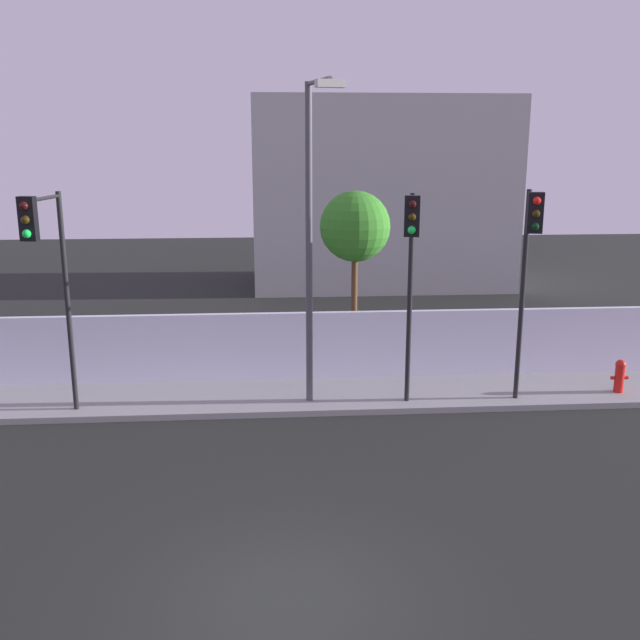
{
  "coord_description": "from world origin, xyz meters",
  "views": [
    {
      "loc": [
        -0.17,
        -9.05,
        6.34
      ],
      "look_at": [
        0.95,
        6.5,
        2.48
      ],
      "focal_mm": 40.71,
      "sensor_mm": 36.0,
      "label": 1
    }
  ],
  "objects_px": {
    "traffic_light_center": "(48,259)",
    "street_lamp_curbside": "(311,224)",
    "traffic_light_left": "(529,253)",
    "fire_hydrant": "(620,375)",
    "roadside_tree_midleft": "(355,228)",
    "traffic_light_right": "(411,256)"
  },
  "relations": [
    {
      "from": "traffic_light_center",
      "to": "street_lamp_curbside",
      "type": "xyz_separation_m",
      "value": [
        5.73,
        0.78,
        0.62
      ]
    },
    {
      "from": "traffic_light_left",
      "to": "fire_hydrant",
      "type": "xyz_separation_m",
      "value": [
        2.85,
        0.74,
        -3.24
      ]
    },
    {
      "from": "fire_hydrant",
      "to": "roadside_tree_midleft",
      "type": "height_order",
      "value": "roadside_tree_midleft"
    },
    {
      "from": "traffic_light_center",
      "to": "traffic_light_right",
      "type": "relative_size",
      "value": 1.02
    },
    {
      "from": "traffic_light_right",
      "to": "street_lamp_curbside",
      "type": "height_order",
      "value": "street_lamp_curbside"
    },
    {
      "from": "traffic_light_right",
      "to": "roadside_tree_midleft",
      "type": "xyz_separation_m",
      "value": [
        -0.88,
        3.35,
        0.27
      ]
    },
    {
      "from": "roadside_tree_midleft",
      "to": "fire_hydrant",
      "type": "bearing_deg",
      "value": -22.69
    },
    {
      "from": "traffic_light_center",
      "to": "roadside_tree_midleft",
      "type": "height_order",
      "value": "traffic_light_center"
    },
    {
      "from": "street_lamp_curbside",
      "to": "fire_hydrant",
      "type": "distance_m",
      "value": 8.72
    },
    {
      "from": "traffic_light_left",
      "to": "street_lamp_curbside",
      "type": "bearing_deg",
      "value": 174.11
    },
    {
      "from": "fire_hydrant",
      "to": "traffic_light_right",
      "type": "bearing_deg",
      "value": -173.28
    },
    {
      "from": "traffic_light_right",
      "to": "roadside_tree_midleft",
      "type": "height_order",
      "value": "traffic_light_right"
    },
    {
      "from": "traffic_light_center",
      "to": "fire_hydrant",
      "type": "bearing_deg",
      "value": 4.28
    },
    {
      "from": "roadside_tree_midleft",
      "to": "traffic_light_center",
      "type": "bearing_deg",
      "value": -152.4
    },
    {
      "from": "street_lamp_curbside",
      "to": "roadside_tree_midleft",
      "type": "height_order",
      "value": "street_lamp_curbside"
    },
    {
      "from": "traffic_light_left",
      "to": "traffic_light_center",
      "type": "height_order",
      "value": "traffic_light_center"
    },
    {
      "from": "traffic_light_left",
      "to": "traffic_light_right",
      "type": "relative_size",
      "value": 1.01
    },
    {
      "from": "fire_hydrant",
      "to": "street_lamp_curbside",
      "type": "bearing_deg",
      "value": -178.31
    },
    {
      "from": "traffic_light_center",
      "to": "street_lamp_curbside",
      "type": "height_order",
      "value": "street_lamp_curbside"
    },
    {
      "from": "traffic_light_right",
      "to": "roadside_tree_midleft",
      "type": "bearing_deg",
      "value": 104.79
    },
    {
      "from": "fire_hydrant",
      "to": "roadside_tree_midleft",
      "type": "distance_m",
      "value": 7.8
    },
    {
      "from": "traffic_light_right",
      "to": "traffic_light_center",
      "type": "bearing_deg",
      "value": -177.43
    }
  ]
}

